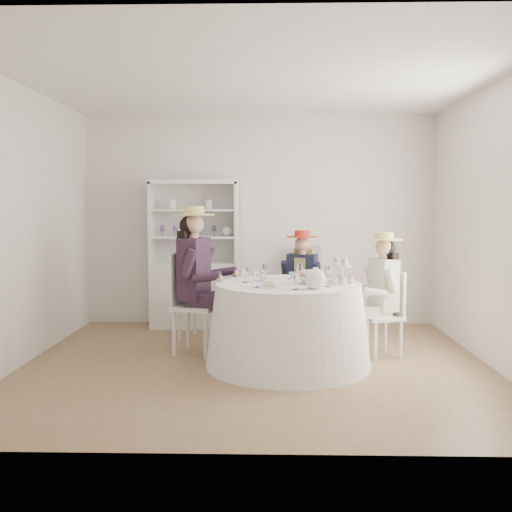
{
  "coord_description": "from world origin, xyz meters",
  "views": [
    {
      "loc": [
        0.13,
        -5.41,
        1.53
      ],
      "look_at": [
        0.0,
        0.1,
        1.05
      ],
      "focal_mm": 40.0,
      "sensor_mm": 36.0,
      "label": 1
    }
  ],
  "objects": [
    {
      "name": "cupcake_stand",
      "position": [
        0.82,
        -0.04,
        0.89
      ],
      "size": [
        0.26,
        0.26,
        0.24
      ],
      "rotation": [
        0.0,
        0.0,
        0.3
      ],
      "color": "white",
      "rests_on": "tea_table"
    },
    {
      "name": "wall_right",
      "position": [
        2.25,
        0.0,
        1.35
      ],
      "size": [
        0.0,
        4.5,
        4.5
      ],
      "primitive_type": "plane",
      "rotation": [
        1.57,
        0.0,
        -1.57
      ],
      "color": "silver",
      "rests_on": "ground"
    },
    {
      "name": "spare_chair",
      "position": [
        -0.7,
        1.01,
        0.58
      ],
      "size": [
        0.58,
        0.58,
        1.09
      ],
      "rotation": [
        0.0,
        0.0,
        2.75
      ],
      "color": "silver",
      "rests_on": "ground"
    },
    {
      "name": "wall_left",
      "position": [
        -2.25,
        0.0,
        1.35
      ],
      "size": [
        0.0,
        4.5,
        4.5
      ],
      "primitive_type": "plane",
      "rotation": [
        1.57,
        0.0,
        1.57
      ],
      "color": "silver",
      "rests_on": "ground"
    },
    {
      "name": "side_table",
      "position": [
        0.63,
        1.75,
        0.36
      ],
      "size": [
        0.58,
        0.58,
        0.71
      ],
      "primitive_type": "cube",
      "rotation": [
        0.0,
        0.0,
        -0.31
      ],
      "color": "silver",
      "rests_on": "ground"
    },
    {
      "name": "sandwich_plate",
      "position": [
        0.15,
        -0.27,
        0.81
      ],
      "size": [
        0.25,
        0.25,
        0.06
      ],
      "rotation": [
        0.0,
        0.0,
        0.12
      ],
      "color": "white",
      "rests_on": "tea_table"
    },
    {
      "name": "wall_front",
      "position": [
        0.0,
        -2.0,
        1.35
      ],
      "size": [
        4.5,
        0.0,
        4.5
      ],
      "primitive_type": "plane",
      "rotation": [
        -1.57,
        0.0,
        0.0
      ],
      "color": "silver",
      "rests_on": "ground"
    },
    {
      "name": "guest_right",
      "position": [
        1.27,
        0.35,
        0.72
      ],
      "size": [
        0.53,
        0.48,
        1.27
      ],
      "rotation": [
        0.0,
        0.0,
        -1.21
      ],
      "color": "silver",
      "rests_on": "ground"
    },
    {
      "name": "wall_back",
      "position": [
        0.0,
        2.0,
        1.35
      ],
      "size": [
        4.5,
        0.0,
        4.5
      ],
      "primitive_type": "plane",
      "rotation": [
        1.57,
        0.0,
        0.0
      ],
      "color": "silver",
      "rests_on": "ground"
    },
    {
      "name": "stemware_set",
      "position": [
        0.31,
        0.0,
        0.87
      ],
      "size": [
        0.89,
        0.89,
        0.15
      ],
      "color": "white",
      "rests_on": "tea_table"
    },
    {
      "name": "teacup_a",
      "position": [
        0.04,
        0.11,
        0.83
      ],
      "size": [
        0.11,
        0.11,
        0.07
      ],
      "primitive_type": "imported",
      "rotation": [
        0.0,
        0.0,
        -0.26
      ],
      "color": "white",
      "rests_on": "tea_table"
    },
    {
      "name": "hutch",
      "position": [
        -0.81,
        1.76,
        0.66
      ],
      "size": [
        1.18,
        0.63,
        1.86
      ],
      "rotation": [
        0.0,
        0.0,
        -0.21
      ],
      "color": "silver",
      "rests_on": "ground"
    },
    {
      "name": "guest_left",
      "position": [
        -0.62,
        0.41,
        0.86
      ],
      "size": [
        0.62,
        0.58,
        1.53
      ],
      "rotation": [
        0.0,
        0.0,
        1.28
      ],
      "color": "silver",
      "rests_on": "ground"
    },
    {
      "name": "flower_bowl",
      "position": [
        0.52,
        -0.02,
        0.83
      ],
      "size": [
        0.27,
        0.27,
        0.06
      ],
      "primitive_type": "imported",
      "rotation": [
        0.0,
        0.0,
        0.22
      ],
      "color": "white",
      "rests_on": "tea_table"
    },
    {
      "name": "ground",
      "position": [
        0.0,
        0.0,
        0.0
      ],
      "size": [
        4.5,
        4.5,
        0.0
      ],
      "primitive_type": "plane",
      "color": "brown",
      "rests_on": "ground"
    },
    {
      "name": "ceiling",
      "position": [
        0.0,
        0.0,
        2.7
      ],
      "size": [
        4.5,
        4.5,
        0.0
      ],
      "primitive_type": "plane",
      "rotation": [
        3.14,
        0.0,
        0.0
      ],
      "color": "white",
      "rests_on": "wall_back"
    },
    {
      "name": "teacup_c",
      "position": [
        0.55,
        0.1,
        0.84
      ],
      "size": [
        0.13,
        0.13,
        0.08
      ],
      "primitive_type": "imported",
      "rotation": [
        0.0,
        0.0,
        -0.41
      ],
      "color": "white",
      "rests_on": "tea_table"
    },
    {
      "name": "flower_arrangement",
      "position": [
        0.52,
        -0.03,
        0.9
      ],
      "size": [
        0.2,
        0.21,
        0.08
      ],
      "rotation": [
        0.0,
        0.0,
        -0.39
      ],
      "color": "pink",
      "rests_on": "tea_table"
    },
    {
      "name": "guest_mid",
      "position": [
        0.49,
        1.01,
        0.71
      ],
      "size": [
        0.48,
        0.52,
        1.26
      ],
      "rotation": [
        0.0,
        0.0,
        -0.34
      ],
      "color": "silver",
      "rests_on": "ground"
    },
    {
      "name": "teacup_b",
      "position": [
        0.36,
        0.28,
        0.83
      ],
      "size": [
        0.09,
        0.09,
        0.07
      ],
      "primitive_type": "imported",
      "rotation": [
        0.0,
        0.0,
        -0.27
      ],
      "color": "white",
      "rests_on": "tea_table"
    },
    {
      "name": "hatbox",
      "position": [
        0.63,
        1.75,
        0.87
      ],
      "size": [
        0.38,
        0.38,
        0.32
      ],
      "primitive_type": "cylinder",
      "rotation": [
        0.0,
        0.0,
        0.25
      ],
      "color": "black",
      "rests_on": "side_table"
    },
    {
      "name": "tea_table",
      "position": [
        0.31,
        0.0,
        0.4
      ],
      "size": [
        1.59,
        1.59,
        0.8
      ],
      "rotation": [
        0.0,
        0.0,
        -0.4
      ],
      "color": "white",
      "rests_on": "ground"
    },
    {
      "name": "table_teapot",
      "position": [
        0.54,
        -0.36,
        0.88
      ],
      "size": [
        0.27,
        0.19,
        0.2
      ],
      "rotation": [
        0.0,
        0.0,
        -0.2
      ],
      "color": "white",
      "rests_on": "tea_table"
    }
  ]
}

